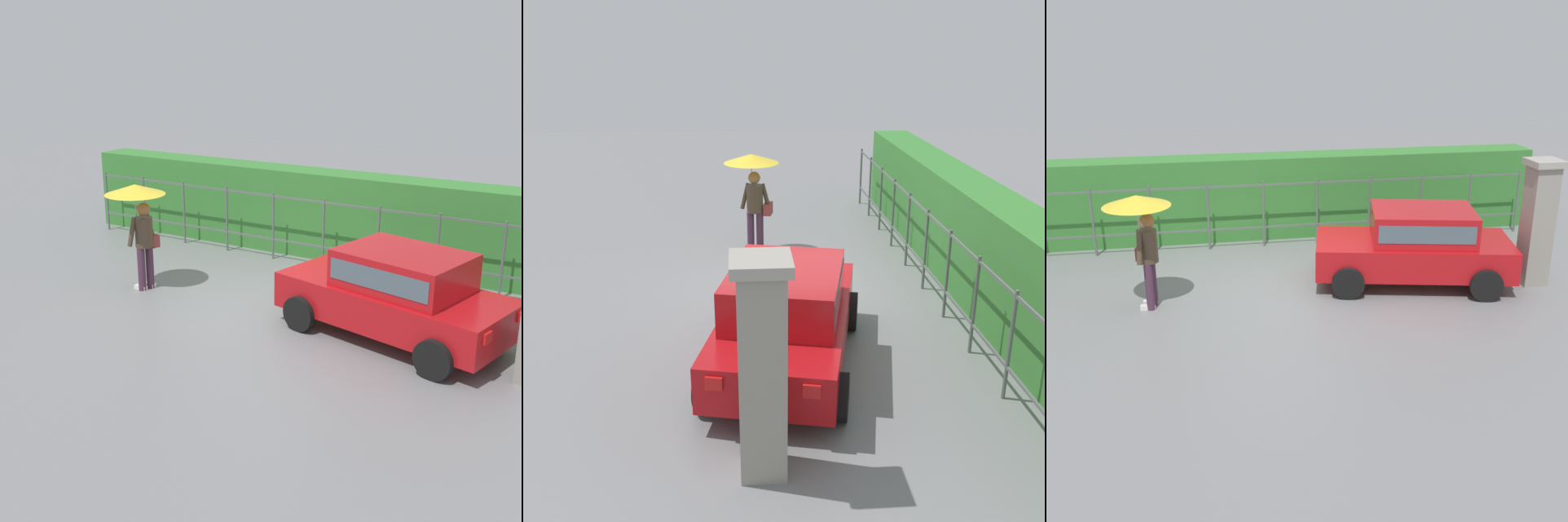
{
  "view_description": "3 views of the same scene",
  "coord_description": "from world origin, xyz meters",
  "views": [
    {
      "loc": [
        6.01,
        -10.03,
        4.53
      ],
      "look_at": [
        0.18,
        -0.34,
        0.94
      ],
      "focal_mm": 46.69,
      "sensor_mm": 36.0,
      "label": 1
    },
    {
      "loc": [
        10.41,
        -0.82,
        4.4
      ],
      "look_at": [
        0.36,
        -0.08,
        0.73
      ],
      "focal_mm": 43.11,
      "sensor_mm": 36.0,
      "label": 2
    },
    {
      "loc": [
        -1.5,
        -11.18,
        4.7
      ],
      "look_at": [
        0.48,
        -0.46,
        0.68
      ],
      "focal_mm": 43.82,
      "sensor_mm": 36.0,
      "label": 3
    }
  ],
  "objects": [
    {
      "name": "pedestrian",
      "position": [
        -2.4,
        -0.51,
        1.59
      ],
      "size": [
        1.14,
        1.14,
        2.07
      ],
      "rotation": [
        0.0,
        0.0,
        2.94
      ],
      "color": "#47283D",
      "rests_on": "ground"
    },
    {
      "name": "ground_plane",
      "position": [
        0.0,
        0.0,
        0.0
      ],
      "size": [
        40.0,
        40.0,
        0.0
      ],
      "primitive_type": "plane",
      "color": "slate"
    },
    {
      "name": "car",
      "position": [
        2.65,
        -0.22,
        0.8
      ],
      "size": [
        3.97,
        2.5,
        1.48
      ],
      "rotation": [
        0.0,
        0.0,
        2.92
      ],
      "color": "#B71116",
      "rests_on": "ground"
    },
    {
      "name": "hedge_row",
      "position": [
        0.02,
        3.36,
        0.95
      ],
      "size": [
        13.25,
        0.9,
        1.9
      ],
      "primitive_type": "cube",
      "color": "#387F33",
      "rests_on": "ground"
    },
    {
      "name": "fence_section",
      "position": [
        0.02,
        2.49,
        0.83
      ],
      "size": [
        12.3,
        0.05,
        1.5
      ],
      "color": "#59605B",
      "rests_on": "ground"
    }
  ]
}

